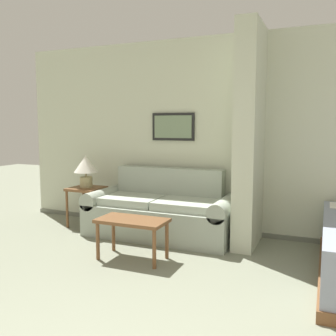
{
  "coord_description": "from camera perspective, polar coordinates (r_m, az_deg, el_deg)",
  "views": [
    {
      "loc": [
        0.61,
        -0.62,
        1.44
      ],
      "look_at": [
        -0.72,
        2.52,
        1.05
      ],
      "focal_mm": 40.0,
      "sensor_mm": 36.0,
      "label": 1
    }
  ],
  "objects": [
    {
      "name": "coffee_table",
      "position": [
        4.07,
        -5.46,
        -8.57
      ],
      "size": [
        0.75,
        0.4,
        0.44
      ],
      "color": "brown",
      "rests_on": "ground_plane"
    },
    {
      "name": "side_table",
      "position": [
        5.49,
        -12.32,
        -3.86
      ],
      "size": [
        0.45,
        0.45,
        0.56
      ],
      "color": "brown",
      "rests_on": "ground_plane"
    },
    {
      "name": "couch",
      "position": [
        4.94,
        -1.0,
        -6.69
      ],
      "size": [
        1.94,
        0.84,
        0.86
      ],
      "color": "#99A393",
      "rests_on": "ground_plane"
    },
    {
      "name": "wall_back",
      "position": [
        4.91,
        15.8,
        4.59
      ],
      "size": [
        7.46,
        0.16,
        2.6
      ],
      "color": "beige",
      "rests_on": "ground_plane"
    },
    {
      "name": "wall_partition_pillar",
      "position": [
        4.51,
        12.32,
        4.61
      ],
      "size": [
        0.24,
        0.76,
        2.6
      ],
      "color": "beige",
      "rests_on": "ground_plane"
    },
    {
      "name": "table_lamp",
      "position": [
        5.43,
        -12.42,
        0.22
      ],
      "size": [
        0.34,
        0.34,
        0.46
      ],
      "color": "tan",
      "rests_on": "side_table"
    }
  ]
}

